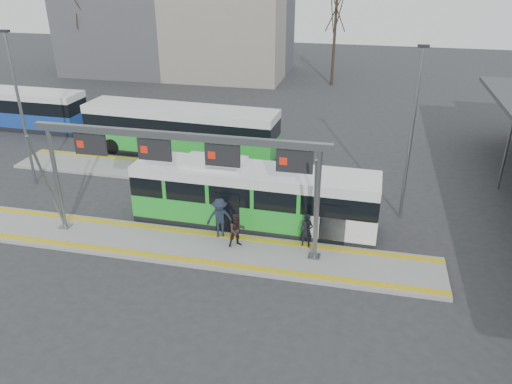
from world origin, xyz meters
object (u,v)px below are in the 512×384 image
hero_bus (253,197)px  passenger_c (220,218)px  gantry (180,157)px  passenger_b (237,230)px  passenger_a (306,231)px

hero_bus → passenger_c: (-1.16, -1.75, -0.36)m
passenger_c → hero_bus: bearing=38.9°
gantry → passenger_b: gantry is taller
hero_bus → passenger_a: 3.36m
hero_bus → passenger_b: 2.47m
passenger_b → hero_bus: bearing=53.6°
passenger_b → passenger_a: bearing=-19.6°
gantry → passenger_c: 3.58m
gantry → passenger_a: size_ratio=8.16×
passenger_a → passenger_b: bearing=-163.3°
hero_bus → passenger_b: (-0.20, -2.40, -0.52)m
hero_bus → passenger_c: bearing=-122.6°
gantry → passenger_b: 4.10m
passenger_a → passenger_b: size_ratio=1.00×
gantry → passenger_c: (1.39, 0.85, -3.19)m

